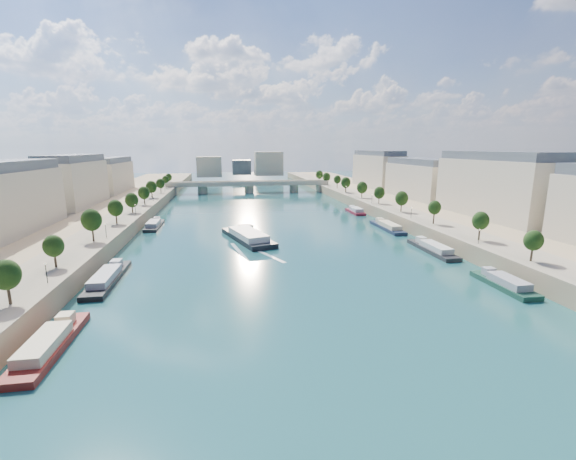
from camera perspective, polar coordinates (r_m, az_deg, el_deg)
name	(u,v)px	position (r m, az deg, el deg)	size (l,w,h in m)	color
ground	(269,228)	(153.60, -2.78, 0.33)	(700.00, 700.00, 0.00)	#0C2D34
quay_left	(75,228)	(161.75, -29.03, 0.30)	(44.00, 520.00, 5.00)	#9E8460
quay_right	(437,216)	(176.32, 21.15, 1.89)	(44.00, 520.00, 5.00)	#9E8460
pave_left	(117,220)	(156.84, -23.97, 1.41)	(14.00, 520.00, 0.10)	gray
pave_right	(404,211)	(168.81, 16.82, 2.64)	(14.00, 520.00, 0.10)	gray
trees_left	(123,204)	(157.43, -23.26, 3.51)	(4.80, 268.80, 8.26)	#382B1E
trees_right	(390,196)	(176.16, 14.92, 4.92)	(4.80, 268.80, 8.26)	#382B1E
lamps_left	(123,217)	(145.72, -23.30, 1.80)	(0.36, 200.36, 4.28)	black
lamps_right	(389,204)	(170.97, 14.78, 3.80)	(0.36, 200.36, 4.28)	black
buildings_left	(46,187)	(175.69, -32.22, 5.40)	(16.00, 226.00, 23.20)	beige
buildings_right	(451,181)	(191.53, 23.04, 6.71)	(16.00, 226.00, 23.20)	beige
skyline	(246,165)	(369.80, -6.31, 9.52)	(79.00, 42.00, 22.00)	beige
bridge	(249,185)	(273.18, -5.78, 6.59)	(112.00, 12.00, 8.15)	#C1B79E
tour_barge	(248,237)	(133.61, -5.97, -0.98)	(17.85, 32.56, 4.25)	black
wake	(251,253)	(117.95, -5.47, -3.38)	(15.21, 25.80, 0.04)	silver
moored_barges_left	(94,293)	(93.44, -26.76, -8.38)	(5.00, 153.41, 3.60)	#1C203D
moored_barges_right	(436,251)	(124.81, 21.12, -2.90)	(5.00, 161.50, 3.60)	black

